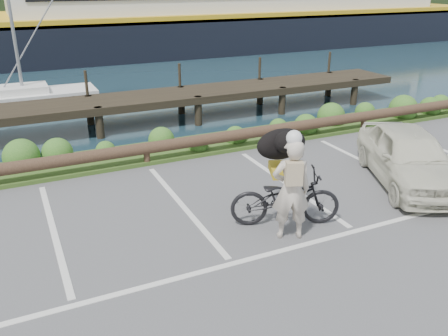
# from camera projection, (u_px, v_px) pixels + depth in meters

# --- Properties ---
(ground) EXTENTS (72.00, 72.00, 0.00)m
(ground) POSITION_uv_depth(u_px,v_px,m) (223.00, 252.00, 8.31)
(ground) COLOR #4D4E50
(harbor_backdrop) EXTENTS (170.00, 160.00, 30.00)m
(harbor_backdrop) POSITION_uv_depth(u_px,v_px,m) (15.00, 7.00, 74.41)
(harbor_backdrop) COLOR #162B36
(harbor_backdrop) RESTS_ON ground
(vegetation_strip) EXTENTS (34.00, 1.60, 0.10)m
(vegetation_strip) POSITION_uv_depth(u_px,v_px,m) (140.00, 154.00, 12.74)
(vegetation_strip) COLOR #3D5B21
(vegetation_strip) RESTS_ON ground
(log_rail) EXTENTS (32.00, 0.30, 0.60)m
(log_rail) POSITION_uv_depth(u_px,v_px,m) (147.00, 165.00, 12.17)
(log_rail) COLOR #443021
(log_rail) RESTS_ON ground
(bicycle) EXTENTS (2.23, 1.47, 1.11)m
(bicycle) POSITION_uv_depth(u_px,v_px,m) (285.00, 198.00, 9.07)
(bicycle) COLOR black
(bicycle) RESTS_ON ground
(cyclist) EXTENTS (0.82, 0.68, 1.91)m
(cyclist) POSITION_uv_depth(u_px,v_px,m) (291.00, 190.00, 8.46)
(cyclist) COLOR beige
(cyclist) RESTS_ON ground
(dog) EXTENTS (0.89, 1.19, 0.62)m
(dog) POSITION_uv_depth(u_px,v_px,m) (281.00, 144.00, 9.37)
(dog) COLOR black
(dog) RESTS_ON bicycle
(parked_car) EXTENTS (2.98, 4.14, 1.31)m
(parked_car) POSITION_uv_depth(u_px,v_px,m) (409.00, 156.00, 10.89)
(parked_car) COLOR beige
(parked_car) RESTS_ON ground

